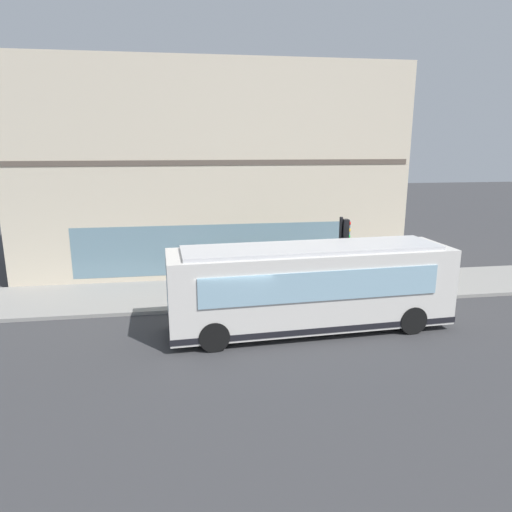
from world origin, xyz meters
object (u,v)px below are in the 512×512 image
pedestrian_near_hydrant (276,275)px  newspaper_vending_box (264,277)px  traffic_light_near_corner (343,242)px  pedestrian_walking_along_curb (245,263)px  city_bus_nearside (310,288)px  fire_hydrant (202,289)px

pedestrian_near_hydrant → newspaper_vending_box: pedestrian_near_hydrant is taller
traffic_light_near_corner → pedestrian_walking_along_curb: traffic_light_near_corner is taller
city_bus_nearside → newspaper_vending_box: 4.94m
fire_hydrant → newspaper_vending_box: (1.13, -2.86, 0.09)m
traffic_light_near_corner → pedestrian_near_hydrant: size_ratio=2.20×
traffic_light_near_corner → fire_hydrant: (0.88, 5.86, -2.06)m
city_bus_nearside → fire_hydrant: (3.65, 3.71, -1.04)m
traffic_light_near_corner → newspaper_vending_box: bearing=56.2°
city_bus_nearside → pedestrian_walking_along_curb: size_ratio=5.80×
city_bus_nearside → newspaper_vending_box: bearing=10.1°
fire_hydrant → pedestrian_near_hydrant: 3.22m
city_bus_nearside → traffic_light_near_corner: 3.65m
pedestrian_walking_along_curb → newspaper_vending_box: (-0.51, -0.81, -0.56)m
traffic_light_near_corner → newspaper_vending_box: size_ratio=3.85×
city_bus_nearside → traffic_light_near_corner: bearing=-37.8°
traffic_light_near_corner → city_bus_nearside: bearing=142.2°
traffic_light_near_corner → pedestrian_walking_along_curb: 4.77m
newspaper_vending_box → pedestrian_walking_along_curb: bearing=57.9°
pedestrian_near_hydrant → pedestrian_walking_along_curb: size_ratio=0.90×
city_bus_nearside → traffic_light_near_corner: size_ratio=2.93×
newspaper_vending_box → fire_hydrant: bearing=111.5°
traffic_light_near_corner → pedestrian_walking_along_curb: (2.51, 3.81, -1.41)m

